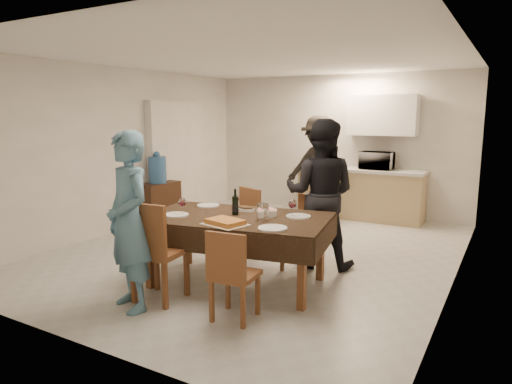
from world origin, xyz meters
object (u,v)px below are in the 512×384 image
Objects in this scene: savoury_tart at (225,222)px; person_far at (320,194)px; water_jug at (157,170)px; dining_table at (237,219)px; person_near at (129,222)px; console at (159,203)px; wine_bottle at (235,202)px; microwave at (377,161)px; water_pitcher at (263,212)px; person_kitchen at (319,168)px.

person_far reaches higher than savoury_tart.
water_jug is 0.25× the size of person_far.
dining_table is 1.19m from person_near.
person_far is at bearing 84.12° from person_near.
console is 3.18m from wine_bottle.
console is at bearing 149.27° from person_near.
console is 0.45× the size of person_near.
water_jug reaches higher than console.
person_far is at bearing -11.92° from water_jug.
water_jug is at bearing 34.29° from microwave.
person_far is at bearing 79.70° from water_pitcher.
dining_table is 0.40m from savoury_tart.
water_pitcher is at bearing 69.78° from person_near.
savoury_tart is (0.15, -0.43, -0.12)m from wine_bottle.
person_kitchen reaches higher than water_jug.
person_near is (2.14, -2.78, 0.51)m from console.
dining_table is at bearing 84.12° from person_near.
person_far is at bearing 72.53° from savoury_tart.
person_far is (3.24, -0.68, 0.55)m from console.
wine_bottle is 3.87m from microwave.
water_jug is 1.07× the size of savoury_tart.
savoury_tart is 0.25× the size of person_near.
water_pitcher is at bearing 88.26° from microwave.
microwave is at bearing 72.98° from dining_table.
wine_bottle is 0.42m from water_pitcher.
wine_bottle is 0.16× the size of person_kitchen.
person_kitchen reaches higher than microwave.
microwave reaches higher than water_pitcher.
person_far reaches higher than dining_table.
person_far reaches higher than water_pitcher.
person_far is (0.20, 1.10, 0.04)m from water_pitcher.
savoury_tart is at bearing 85.05° from microwave.
microwave is (0.12, 3.93, 0.20)m from water_pitcher.
console is at bearing 0.00° from water_jug.
microwave is (0.47, 3.88, 0.33)m from dining_table.
water_pitcher is at bearing 67.96° from person_far.
wine_bottle reaches higher than dining_table.
dining_table is at bearing -82.65° from person_kitchen.
water_jug is (-2.69, 1.73, 0.20)m from dining_table.
dining_table is 1.25× the size of person_near.
person_near is at bearing -91.37° from person_kitchen.
water_pitcher is 0.10× the size of person_far.
person_near reaches higher than dining_table.
person_far is at bearing 52.23° from dining_table.
person_far is (0.45, 1.43, 0.11)m from savoury_tart.
person_far reaches higher than wine_bottle.
console is 1.39× the size of microwave.
person_kitchen is (-0.91, -0.45, -0.14)m from microwave.
person_kitchen reaches higher than wine_bottle.
person_near is at bearing -131.99° from water_pitcher.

